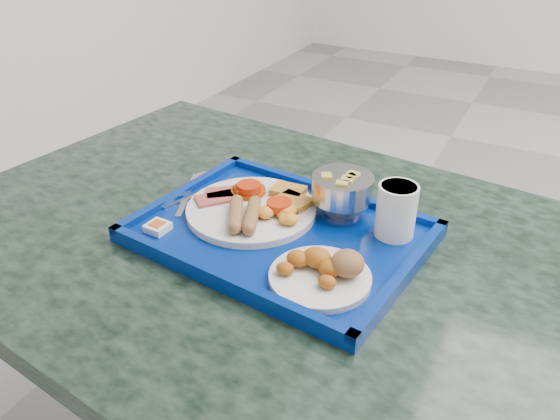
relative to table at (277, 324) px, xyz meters
name	(u,v)px	position (x,y,z in m)	size (l,w,h in m)	color
table	(277,324)	(0.00, 0.00, 0.00)	(1.32, 0.96, 0.77)	slate
tray	(280,233)	(0.01, 0.00, 0.21)	(0.49, 0.39, 0.03)	navy
main_plate	(256,208)	(-0.06, 0.03, 0.22)	(0.23, 0.23, 0.04)	silver
bread_plate	(324,271)	(0.12, -0.09, 0.23)	(0.15, 0.15, 0.05)	silver
fruit_bowl	(343,189)	(0.07, 0.10, 0.26)	(0.11, 0.11, 0.07)	#A9A9AC
juice_cup	(396,209)	(0.18, 0.08, 0.26)	(0.06, 0.06, 0.09)	white
spoon	(199,182)	(-0.21, 0.08, 0.22)	(0.07, 0.16, 0.01)	#A9A9AC
knife	(188,194)	(-0.20, 0.03, 0.21)	(0.01, 0.16, 0.00)	#A9A9AC
jam_packet	(158,227)	(-0.17, -0.09, 0.22)	(0.04, 0.04, 0.01)	white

